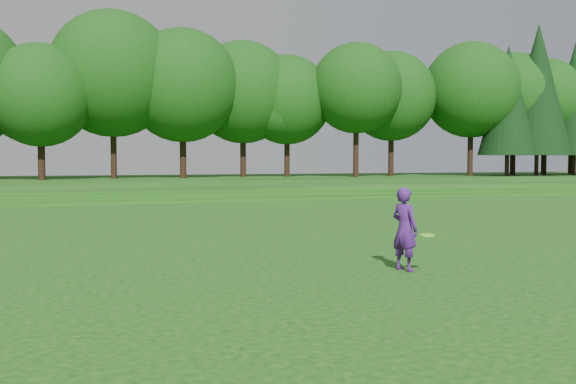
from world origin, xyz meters
name	(u,v)px	position (x,y,z in m)	size (l,w,h in m)	color
ground	(314,271)	(0.00, 0.00, 0.00)	(140.00, 140.00, 0.00)	#0D470E
berm	(142,185)	(0.00, 34.00, 0.30)	(130.00, 30.00, 0.60)	#0D470E
walking_path	(170,202)	(0.00, 20.00, 0.02)	(130.00, 1.60, 0.04)	gray
treeline	(136,78)	(0.00, 38.00, 8.10)	(104.00, 7.00, 15.00)	#174810
woman	(405,229)	(1.63, -0.49, 0.79)	(0.62, 0.93, 1.57)	#4D1B7C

